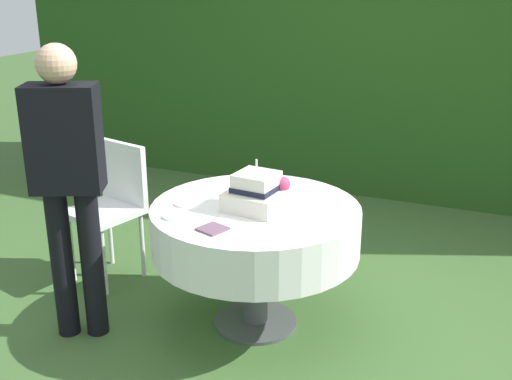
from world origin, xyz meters
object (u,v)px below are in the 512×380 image
object	(u,v)px
serving_plate_far	(185,204)
garden_chair	(113,198)
serving_plate_near	(173,216)
napkin_stack	(213,229)
cake_table	(256,230)
standing_person	(68,175)
wedding_cake	(257,193)

from	to	relation	value
serving_plate_far	garden_chair	size ratio (longest dim) A/B	0.13
serving_plate_near	napkin_stack	bearing A→B (deg)	-14.81
cake_table	serving_plate_far	xyz separation A→B (m)	(-0.36, -0.12, 0.14)
serving_plate_near	standing_person	size ratio (longest dim) A/B	0.07
cake_table	standing_person	bearing A→B (deg)	-151.70
serving_plate_near	garden_chair	distance (m)	0.94
standing_person	garden_chair	bearing A→B (deg)	108.97
cake_table	serving_plate_far	bearing A→B (deg)	-161.26
serving_plate_far	garden_chair	xyz separation A→B (m)	(-0.72, 0.34, -0.19)
serving_plate_near	standing_person	xyz separation A→B (m)	(-0.53, -0.15, 0.20)
wedding_cake	serving_plate_near	size ratio (longest dim) A/B	2.78
cake_table	garden_chair	distance (m)	1.11
wedding_cake	serving_plate_near	bearing A→B (deg)	-140.65
serving_plate_far	garden_chair	distance (m)	0.82
cake_table	wedding_cake	bearing A→B (deg)	-47.65
wedding_cake	standing_person	xyz separation A→B (m)	(-0.88, -0.44, 0.12)
serving_plate_far	standing_person	bearing A→B (deg)	-145.54
napkin_stack	standing_person	distance (m)	0.82
cake_table	garden_chair	bearing A→B (deg)	168.78
serving_plate_far	napkin_stack	bearing A→B (deg)	-40.84
serving_plate_near	serving_plate_far	world-z (taller)	same
cake_table	napkin_stack	distance (m)	0.41
cake_table	serving_plate_far	distance (m)	0.41
napkin_stack	standing_person	bearing A→B (deg)	-174.02
napkin_stack	standing_person	world-z (taller)	standing_person
cake_table	wedding_cake	size ratio (longest dim) A/B	3.59
wedding_cake	napkin_stack	size ratio (longest dim) A/B	2.54
serving_plate_far	standing_person	xyz separation A→B (m)	(-0.49, -0.34, 0.20)
napkin_stack	garden_chair	size ratio (longest dim) A/B	0.14
wedding_cake	serving_plate_near	world-z (taller)	wedding_cake
napkin_stack	serving_plate_far	bearing A→B (deg)	139.16
wedding_cake	napkin_stack	bearing A→B (deg)	-104.20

